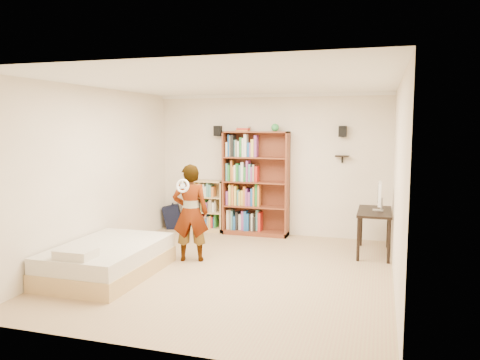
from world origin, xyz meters
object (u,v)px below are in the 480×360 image
at_px(tall_bookshelf, 256,184).
at_px(low_bookshelf, 204,206).
at_px(person, 191,213).
at_px(daybed, 108,256).
at_px(computer_desk, 374,232).

xyz_separation_m(tall_bookshelf, low_bookshelf, (-1.08, 0.03, -0.49)).
bearing_deg(person, low_bookshelf, -91.33).
bearing_deg(tall_bookshelf, low_bookshelf, 178.36).
relative_size(low_bookshelf, daybed, 0.54).
relative_size(computer_desk, person, 0.70).
relative_size(low_bookshelf, computer_desk, 0.96).
xyz_separation_m(low_bookshelf, daybed, (-0.29, -3.02, -0.23)).
bearing_deg(low_bookshelf, daybed, -95.45).
bearing_deg(tall_bookshelf, person, -104.81).
distance_m(tall_bookshelf, person, 2.06).
height_order(low_bookshelf, computer_desk, low_bookshelf).
height_order(low_bookshelf, person, person).
relative_size(tall_bookshelf, low_bookshelf, 1.96).
distance_m(tall_bookshelf, computer_desk, 2.43).
relative_size(daybed, person, 1.24).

